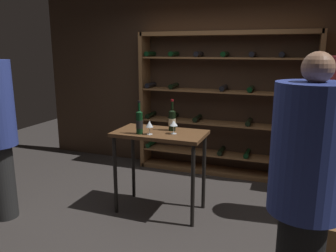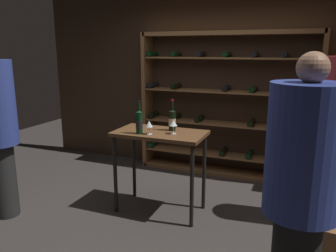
{
  "view_description": "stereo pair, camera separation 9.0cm",
  "coord_description": "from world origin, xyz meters",
  "px_view_note": "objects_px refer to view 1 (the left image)",
  "views": [
    {
      "loc": [
        1.23,
        -3.22,
        1.88
      ],
      "look_at": [
        -0.07,
        0.26,
        1.03
      ],
      "focal_mm": 35.73,
      "sensor_mm": 36.0,
      "label": 1
    },
    {
      "loc": [
        1.32,
        -3.19,
        1.88
      ],
      "look_at": [
        -0.07,
        0.26,
        1.03
      ],
      "focal_mm": 35.73,
      "sensor_mm": 36.0,
      "label": 2
    }
  ],
  "objects_px": {
    "wine_crate": "(330,238)",
    "wine_glass_stemmed_right": "(149,125)",
    "person_bystander_dark_jacket": "(307,181)",
    "wine_bottle_gold_foil": "(172,120)",
    "wine_bottle_red_label": "(139,122)",
    "wine_glass_stemmed_center": "(174,124)",
    "wine_rack": "(223,105)",
    "tasting_table": "(160,143)"
  },
  "relations": [
    {
      "from": "wine_crate",
      "to": "wine_glass_stemmed_right",
      "type": "relative_size",
      "value": 3.12
    },
    {
      "from": "person_bystander_dark_jacket",
      "to": "wine_bottle_gold_foil",
      "type": "distance_m",
      "value": 1.89
    },
    {
      "from": "person_bystander_dark_jacket",
      "to": "wine_crate",
      "type": "height_order",
      "value": "person_bystander_dark_jacket"
    },
    {
      "from": "wine_crate",
      "to": "wine_bottle_red_label",
      "type": "relative_size",
      "value": 1.3
    },
    {
      "from": "wine_bottle_red_label",
      "to": "wine_bottle_gold_foil",
      "type": "height_order",
      "value": "wine_bottle_red_label"
    },
    {
      "from": "wine_bottle_gold_foil",
      "to": "wine_glass_stemmed_right",
      "type": "bearing_deg",
      "value": -122.56
    },
    {
      "from": "wine_bottle_gold_foil",
      "to": "wine_glass_stemmed_center",
      "type": "relative_size",
      "value": 2.39
    },
    {
      "from": "wine_bottle_gold_foil",
      "to": "person_bystander_dark_jacket",
      "type": "bearing_deg",
      "value": -41.73
    },
    {
      "from": "wine_bottle_gold_foil",
      "to": "wine_glass_stemmed_right",
      "type": "relative_size",
      "value": 2.36
    },
    {
      "from": "wine_crate",
      "to": "wine_bottle_red_label",
      "type": "bearing_deg",
      "value": 176.76
    },
    {
      "from": "wine_rack",
      "to": "wine_glass_stemmed_center",
      "type": "height_order",
      "value": "wine_rack"
    },
    {
      "from": "wine_rack",
      "to": "wine_bottle_red_label",
      "type": "distance_m",
      "value": 1.74
    },
    {
      "from": "wine_bottle_gold_foil",
      "to": "wine_glass_stemmed_right",
      "type": "distance_m",
      "value": 0.31
    },
    {
      "from": "wine_rack",
      "to": "wine_glass_stemmed_right",
      "type": "relative_size",
      "value": 16.96
    },
    {
      "from": "wine_rack",
      "to": "wine_crate",
      "type": "relative_size",
      "value": 5.43
    },
    {
      "from": "wine_glass_stemmed_center",
      "to": "wine_rack",
      "type": "bearing_deg",
      "value": 80.67
    },
    {
      "from": "wine_rack",
      "to": "wine_glass_stemmed_center",
      "type": "relative_size",
      "value": 17.2
    },
    {
      "from": "wine_bottle_red_label",
      "to": "wine_bottle_gold_foil",
      "type": "distance_m",
      "value": 0.4
    },
    {
      "from": "tasting_table",
      "to": "wine_glass_stemmed_center",
      "type": "distance_m",
      "value": 0.31
    },
    {
      "from": "wine_bottle_gold_foil",
      "to": "wine_glass_stemmed_center",
      "type": "height_order",
      "value": "wine_bottle_gold_foil"
    },
    {
      "from": "person_bystander_dark_jacket",
      "to": "wine_glass_stemmed_center",
      "type": "bearing_deg",
      "value": 102.02
    },
    {
      "from": "wine_rack",
      "to": "wine_bottle_gold_foil",
      "type": "xyz_separation_m",
      "value": [
        -0.32,
        -1.36,
        0.02
      ]
    },
    {
      "from": "wine_crate",
      "to": "wine_glass_stemmed_right",
      "type": "xyz_separation_m",
      "value": [
        -1.87,
        0.13,
        0.91
      ]
    },
    {
      "from": "tasting_table",
      "to": "wine_glass_stemmed_center",
      "type": "bearing_deg",
      "value": -11.81
    },
    {
      "from": "wine_bottle_gold_foil",
      "to": "tasting_table",
      "type": "bearing_deg",
      "value": -134.67
    },
    {
      "from": "wine_crate",
      "to": "wine_bottle_red_label",
      "type": "height_order",
      "value": "wine_bottle_red_label"
    },
    {
      "from": "wine_crate",
      "to": "wine_glass_stemmed_right",
      "type": "height_order",
      "value": "wine_glass_stemmed_right"
    },
    {
      "from": "wine_bottle_red_label",
      "to": "wine_rack",
      "type": "bearing_deg",
      "value": 69.83
    },
    {
      "from": "wine_bottle_gold_foil",
      "to": "wine_glass_stemmed_center",
      "type": "bearing_deg",
      "value": -64.09
    },
    {
      "from": "wine_rack",
      "to": "wine_bottle_gold_foil",
      "type": "bearing_deg",
      "value": -103.19
    },
    {
      "from": "wine_rack",
      "to": "tasting_table",
      "type": "relative_size",
      "value": 2.52
    },
    {
      "from": "wine_rack",
      "to": "wine_bottle_red_label",
      "type": "relative_size",
      "value": 7.05
    },
    {
      "from": "wine_rack",
      "to": "person_bystander_dark_jacket",
      "type": "relative_size",
      "value": 1.39
    },
    {
      "from": "tasting_table",
      "to": "wine_glass_stemmed_center",
      "type": "relative_size",
      "value": 6.81
    },
    {
      "from": "person_bystander_dark_jacket",
      "to": "tasting_table",
      "type": "bearing_deg",
      "value": 104.59
    },
    {
      "from": "wine_bottle_red_label",
      "to": "wine_glass_stemmed_right",
      "type": "distance_m",
      "value": 0.12
    },
    {
      "from": "wine_bottle_red_label",
      "to": "wine_glass_stemmed_right",
      "type": "height_order",
      "value": "wine_bottle_red_label"
    },
    {
      "from": "wine_bottle_red_label",
      "to": "wine_bottle_gold_foil",
      "type": "bearing_deg",
      "value": 44.52
    },
    {
      "from": "wine_glass_stemmed_right",
      "to": "wine_glass_stemmed_center",
      "type": "height_order",
      "value": "wine_glass_stemmed_right"
    },
    {
      "from": "wine_rack",
      "to": "person_bystander_dark_jacket",
      "type": "xyz_separation_m",
      "value": [
        1.09,
        -2.61,
        -0.04
      ]
    },
    {
      "from": "wine_crate",
      "to": "wine_bottle_gold_foil",
      "type": "relative_size",
      "value": 1.32
    },
    {
      "from": "wine_rack",
      "to": "wine_bottle_red_label",
      "type": "xyz_separation_m",
      "value": [
        -0.6,
        -1.64,
        0.03
      ]
    }
  ]
}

